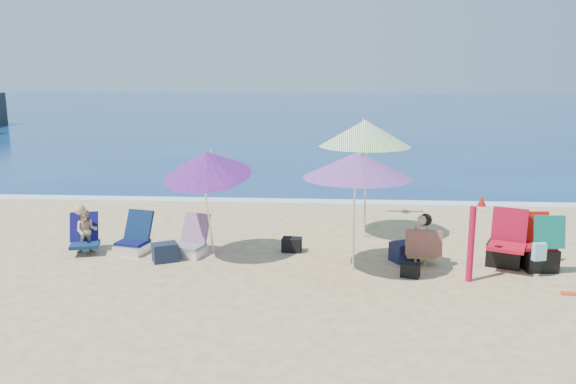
# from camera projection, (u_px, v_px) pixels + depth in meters

# --- Properties ---
(ground) EXTENTS (120.00, 120.00, 0.00)m
(ground) POSITION_uv_depth(u_px,v_px,m) (303.00, 278.00, 8.56)
(ground) COLOR #D8BC84
(ground) RESTS_ON ground
(sea) EXTENTS (120.00, 80.00, 0.12)m
(sea) POSITION_uv_depth(u_px,v_px,m) (324.00, 108.00, 52.54)
(sea) COLOR navy
(sea) RESTS_ON ground
(foam) EXTENTS (120.00, 0.50, 0.04)m
(foam) POSITION_uv_depth(u_px,v_px,m) (312.00, 202.00, 13.54)
(foam) COLOR white
(foam) RESTS_ON ground
(umbrella_turquoise) EXTENTS (2.06, 2.06, 1.89)m
(umbrella_turquoise) POSITION_uv_depth(u_px,v_px,m) (357.00, 165.00, 8.50)
(umbrella_turquoise) COLOR white
(umbrella_turquoise) RESTS_ON ground
(umbrella_striped) EXTENTS (1.71, 1.71, 2.22)m
(umbrella_striped) POSITION_uv_depth(u_px,v_px,m) (365.00, 133.00, 10.31)
(umbrella_striped) COLOR silver
(umbrella_striped) RESTS_ON ground
(umbrella_blue) EXTENTS (1.68, 1.73, 1.93)m
(umbrella_blue) POSITION_uv_depth(u_px,v_px,m) (207.00, 164.00, 9.13)
(umbrella_blue) COLOR white
(umbrella_blue) RESTS_ON ground
(furled_umbrella) EXTENTS (0.30, 0.29, 1.24)m
(furled_umbrella) POSITION_uv_depth(u_px,v_px,m) (473.00, 236.00, 8.32)
(furled_umbrella) COLOR #B40C31
(furled_umbrella) RESTS_ON ground
(chair_navy) EXTENTS (0.60, 0.72, 0.68)m
(chair_navy) POSITION_uv_depth(u_px,v_px,m) (134.00, 242.00, 9.77)
(chair_navy) COLOR #0B1141
(chair_navy) RESTS_ON ground
(chair_rainbow) EXTENTS (0.61, 0.69, 0.66)m
(chair_rainbow) POSITION_uv_depth(u_px,v_px,m) (191.00, 245.00, 9.62)
(chair_rainbow) COLOR #CB5947
(chair_rainbow) RESTS_ON ground
(camp_chair_left) EXTENTS (0.74, 0.96, 0.93)m
(camp_chair_left) POSITION_uv_depth(u_px,v_px,m) (505.00, 249.00, 9.04)
(camp_chair_left) COLOR #B80D1F
(camp_chair_left) RESTS_ON ground
(camp_chair_right) EXTENTS (0.59, 0.75, 0.91)m
(camp_chair_right) POSITION_uv_depth(u_px,v_px,m) (539.00, 249.00, 8.84)
(camp_chair_right) COLOR #A00B1B
(camp_chair_right) RESTS_ON ground
(person_center) EXTENTS (0.58, 0.48, 0.83)m
(person_center) POSITION_uv_depth(u_px,v_px,m) (422.00, 241.00, 9.05)
(person_center) COLOR tan
(person_center) RESTS_ON ground
(person_left) EXTENTS (0.63, 0.68, 0.85)m
(person_left) POSITION_uv_depth(u_px,v_px,m) (86.00, 231.00, 9.70)
(person_left) COLOR tan
(person_left) RESTS_ON ground
(bag_navy_a) EXTENTS (0.47, 0.43, 0.30)m
(bag_navy_a) POSITION_uv_depth(u_px,v_px,m) (165.00, 252.00, 9.29)
(bag_navy_a) COLOR #182036
(bag_navy_a) RESTS_ON ground
(bag_black_a) EXTENTS (0.35, 0.27, 0.24)m
(bag_black_a) POSITION_uv_depth(u_px,v_px,m) (292.00, 245.00, 9.81)
(bag_black_a) COLOR black
(bag_black_a) RESTS_ON ground
(bag_navy_b) EXTENTS (0.51, 0.47, 0.31)m
(bag_navy_b) POSITION_uv_depth(u_px,v_px,m) (404.00, 252.00, 9.31)
(bag_navy_b) COLOR #191C38
(bag_navy_b) RESTS_ON ground
(bag_black_b) EXTENTS (0.32, 0.26, 0.21)m
(bag_black_b) POSITION_uv_depth(u_px,v_px,m) (410.00, 270.00, 8.58)
(bag_black_b) COLOR black
(bag_black_b) RESTS_ON ground
(orange_item) EXTENTS (0.22, 0.11, 0.03)m
(orange_item) POSITION_uv_depth(u_px,v_px,m) (569.00, 294.00, 7.91)
(orange_item) COLOR #E64118
(orange_item) RESTS_ON ground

